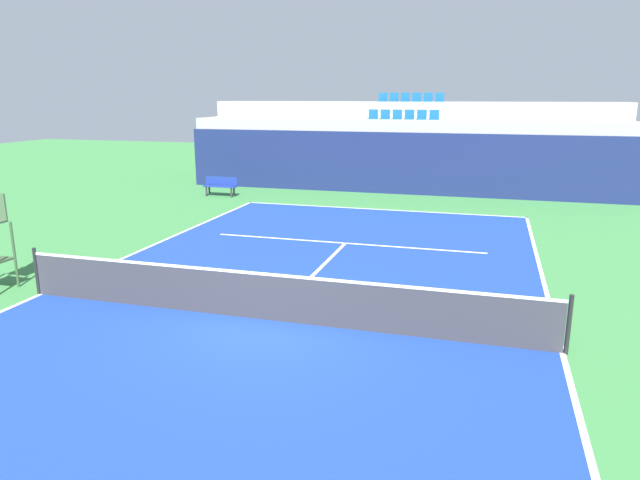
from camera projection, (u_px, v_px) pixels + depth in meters
ground_plane at (268, 320)px, 11.49m from camera, size 80.00×80.00×0.00m
court_surface at (268, 320)px, 11.49m from camera, size 11.00×24.00×0.01m
baseline_far at (379, 209)px, 22.62m from camera, size 11.00×0.10×0.00m
sideline_left at (41, 294)px, 12.98m from camera, size 0.10×24.00×0.00m
sideline_right at (562, 353)px, 10.00m from camera, size 0.10×24.00×0.00m
service_line_far at (345, 243)px, 17.45m from camera, size 8.26×0.10×0.00m
centre_service_line at (315, 274)px, 14.47m from camera, size 0.10×6.40×0.00m
back_wall at (397, 163)px, 26.03m from camera, size 20.02×0.30×2.74m
stands_tier_lower at (401, 155)px, 27.22m from camera, size 20.02×2.40×3.26m
stands_tier_upper at (409, 143)px, 29.36m from camera, size 20.02×2.40×4.04m
seating_row_lower at (403, 117)px, 26.89m from camera, size 3.28×0.44×0.44m
seating_row_upper at (411, 99)px, 28.93m from camera, size 3.28×0.44×0.44m
tennis_net at (268, 296)px, 11.37m from camera, size 11.08×0.08×1.07m
player_bench at (221, 185)px, 25.57m from camera, size 1.50×0.40×0.85m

